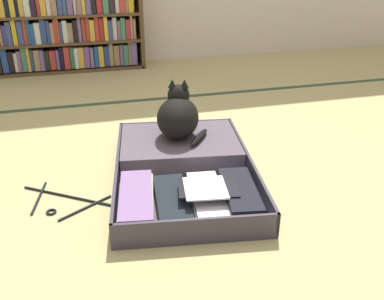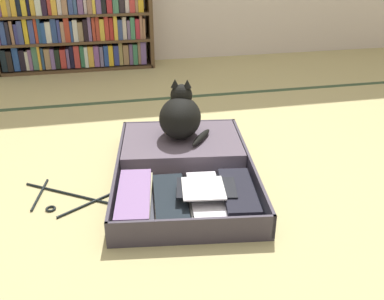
{
  "view_description": "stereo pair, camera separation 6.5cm",
  "coord_description": "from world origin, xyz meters",
  "px_view_note": "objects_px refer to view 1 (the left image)",
  "views": [
    {
      "loc": [
        -0.49,
        -1.39,
        0.95
      ],
      "look_at": [
        -0.07,
        0.18,
        0.16
      ],
      "focal_mm": 39.88,
      "sensor_mm": 36.0,
      "label": 1
    },
    {
      "loc": [
        -0.43,
        -1.4,
        0.95
      ],
      "look_at": [
        -0.07,
        0.18,
        0.16
      ],
      "focal_mm": 39.88,
      "sensor_mm": 36.0,
      "label": 2
    }
  ],
  "objects_px": {
    "open_suitcase": "(183,165)",
    "black_cat": "(178,116)",
    "clothes_hanger": "(63,201)",
    "bookshelf": "(63,29)"
  },
  "relations": [
    {
      "from": "clothes_hanger",
      "to": "black_cat",
      "type": "bearing_deg",
      "value": 28.73
    },
    {
      "from": "open_suitcase",
      "to": "black_cat",
      "type": "distance_m",
      "value": 0.26
    },
    {
      "from": "open_suitcase",
      "to": "bookshelf",
      "type": "bearing_deg",
      "value": 104.19
    },
    {
      "from": "black_cat",
      "to": "clothes_hanger",
      "type": "bearing_deg",
      "value": -151.27
    },
    {
      "from": "bookshelf",
      "to": "black_cat",
      "type": "bearing_deg",
      "value": -73.4
    },
    {
      "from": "clothes_hanger",
      "to": "bookshelf",
      "type": "bearing_deg",
      "value": 89.25
    },
    {
      "from": "bookshelf",
      "to": "open_suitcase",
      "type": "relative_size",
      "value": 1.28
    },
    {
      "from": "open_suitcase",
      "to": "clothes_hanger",
      "type": "distance_m",
      "value": 0.54
    },
    {
      "from": "open_suitcase",
      "to": "clothes_hanger",
      "type": "xyz_separation_m",
      "value": [
        -0.53,
        -0.1,
        -0.04
      ]
    },
    {
      "from": "black_cat",
      "to": "open_suitcase",
      "type": "bearing_deg",
      "value": -98.33
    }
  ]
}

